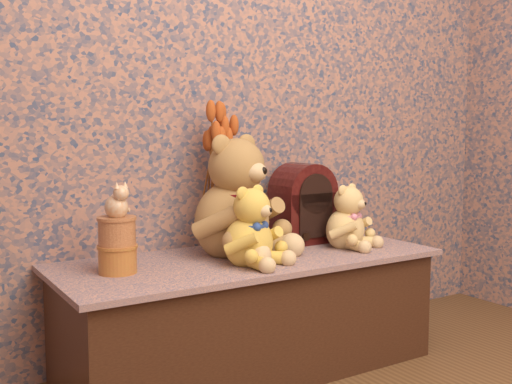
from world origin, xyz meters
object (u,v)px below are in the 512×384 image
Objects in this scene: cathedral_radio at (303,203)px; biscuit_tin_lower at (118,259)px; cat_figurine at (116,199)px; teddy_large at (232,190)px; ceramic_vase at (221,224)px; teddy_medium at (249,222)px; teddy_small at (346,213)px.

biscuit_tin_lower is (-0.82, -0.12, -0.12)m from cathedral_radio.
cat_figurine reaches higher than biscuit_tin_lower.
ceramic_vase is (-0.00, 0.08, -0.14)m from teddy_large.
ceramic_vase is at bearing 69.38° from teddy_large.
teddy_large reaches higher than cat_figurine.
cat_figurine is at bearing 165.19° from teddy_large.
teddy_medium is at bearing -97.37° from ceramic_vase.
cathedral_radio is at bearing 8.05° from biscuit_tin_lower.
teddy_small is at bearing -65.97° from cathedral_radio.
cathedral_radio is at bearing 89.85° from teddy_small.
teddy_small is 0.91m from biscuit_tin_lower.
teddy_small is 0.82× the size of cathedral_radio.
teddy_medium is 0.46m from cathedral_radio.
cat_figurine reaches higher than teddy_small.
biscuit_tin_lower is 0.19m from cat_figurine.
teddy_small is (0.44, -0.12, -0.10)m from teddy_large.
cathedral_radio is 0.83m from cat_figurine.
cathedral_radio reaches higher than teddy_medium.
ceramic_vase is at bearing 176.45° from cathedral_radio.
teddy_large is 2.35× the size of ceramic_vase.
teddy_large is 0.20m from teddy_medium.
teddy_small is at bearing -36.83° from teddy_large.
teddy_small is 0.91m from cat_figurine.
teddy_medium reaches higher than teddy_small.
teddy_large reaches higher than cathedral_radio.
ceramic_vase is at bearing 16.78° from biscuit_tin_lower.
ceramic_vase is 0.50m from cat_figurine.
cathedral_radio is 1.60× the size of ceramic_vase.
cathedral_radio is 2.65× the size of biscuit_tin_lower.
biscuit_tin_lower is at bearing 165.19° from teddy_large.
teddy_medium is 2.46× the size of cat_figurine.
teddy_large is 0.47m from teddy_small.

